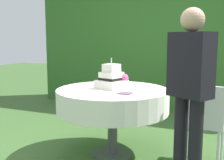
# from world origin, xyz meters

# --- Properties ---
(ground_plane) EXTENTS (20.00, 20.00, 0.00)m
(ground_plane) POSITION_xyz_m (0.00, 0.00, 0.00)
(ground_plane) COLOR #3D602D
(foliage_hedge) EXTENTS (5.21, 0.64, 2.59)m
(foliage_hedge) POSITION_xyz_m (0.00, 2.61, 1.30)
(foliage_hedge) COLOR #336628
(foliage_hedge) RESTS_ON ground_plane
(cake_table) EXTENTS (1.28, 1.28, 0.78)m
(cake_table) POSITION_xyz_m (0.00, 0.00, 0.65)
(cake_table) COLOR #4C4C51
(cake_table) RESTS_ON ground_plane
(wedding_cake) EXTENTS (0.36, 0.36, 0.35)m
(wedding_cake) POSITION_xyz_m (-0.03, 0.06, 0.88)
(wedding_cake) COLOR white
(wedding_cake) RESTS_ON cake_table
(serving_plate_near) EXTENTS (0.12, 0.12, 0.01)m
(serving_plate_near) POSITION_xyz_m (0.14, -0.39, 0.78)
(serving_plate_near) COLOR white
(serving_plate_near) RESTS_ON cake_table
(serving_plate_far) EXTENTS (0.12, 0.12, 0.01)m
(serving_plate_far) POSITION_xyz_m (-0.39, 0.06, 0.78)
(serving_plate_far) COLOR white
(serving_plate_far) RESTS_ON cake_table
(serving_plate_left) EXTENTS (0.12, 0.12, 0.01)m
(serving_plate_left) POSITION_xyz_m (-0.32, 0.28, 0.78)
(serving_plate_left) COLOR white
(serving_plate_left) RESTS_ON cake_table
(napkin_stack) EXTENTS (0.14, 0.14, 0.01)m
(napkin_stack) POSITION_xyz_m (0.23, -0.20, 0.78)
(napkin_stack) COLOR #6B4C60
(napkin_stack) RESTS_ON cake_table
(garden_chair) EXTENTS (0.43, 0.43, 0.89)m
(garden_chair) POSITION_xyz_m (1.01, 0.05, 0.54)
(garden_chair) COLOR white
(garden_chair) RESTS_ON ground_plane
(standing_person) EXTENTS (0.41, 0.35, 1.60)m
(standing_person) POSITION_xyz_m (0.93, -0.47, 0.93)
(standing_person) COLOR black
(standing_person) RESTS_ON ground_plane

